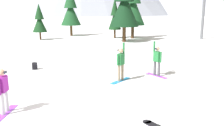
# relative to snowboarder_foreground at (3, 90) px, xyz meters

# --- Properties ---
(ground_plane) EXTENTS (800.00, 800.00, 0.00)m
(ground_plane) POSITION_rel_snowboarder_foreground_xyz_m (1.40, 1.43, -0.88)
(ground_plane) COLOR white
(snowboarder_foreground) EXTENTS (0.65, 1.53, 1.67)m
(snowboarder_foreground) POSITION_rel_snowboarder_foreground_xyz_m (0.00, 0.00, 0.00)
(snowboarder_foreground) COLOR #993FD8
(snowboarder_foreground) RESTS_ON ground_plane
(snowboarder_midground) EXTENTS (0.79, 1.55, 2.03)m
(snowboarder_midground) POSITION_rel_snowboarder_foreground_xyz_m (2.94, 5.28, 0.08)
(snowboarder_midground) COLOR #1E8CD8
(snowboarder_midground) RESTS_ON ground_plane
(snowboarder_background) EXTENTS (1.38, 1.15, 1.97)m
(snowboarder_background) POSITION_rel_snowboarder_foreground_xyz_m (4.65, 6.88, 0.05)
(snowboarder_background) COLOR #993FD8
(snowboarder_background) RESTS_ON ground_plane
(backpack_black) EXTENTS (0.38, 0.36, 0.47)m
(backpack_black) POSITION_rel_snowboarder_foreground_xyz_m (-2.97, 6.15, -0.67)
(backpack_black) COLOR black
(backpack_black) RESTS_ON ground_plane
(pine_tree_broad) EXTENTS (1.80, 1.80, 4.52)m
(pine_tree_broad) POSITION_rel_snowboarder_foreground_xyz_m (-11.66, 20.05, 1.59)
(pine_tree_broad) COLOR #472D19
(pine_tree_broad) RESTS_ON ground_plane
(pine_tree_young) EXTENTS (2.90, 2.90, 7.02)m
(pine_tree_young) POSITION_rel_snowboarder_foreground_xyz_m (-10.12, 25.71, 2.95)
(pine_tree_young) COLOR #472D19
(pine_tree_young) RESTS_ON ground_plane
(pine_tree_leaning) EXTENTS (3.40, 3.40, 8.23)m
(pine_tree_leaning) POSITION_rel_snowboarder_foreground_xyz_m (-0.94, 21.17, 3.61)
(pine_tree_leaning) COLOR #472D19
(pine_tree_leaning) RESTS_ON ground_plane
(pine_tree_twin) EXTENTS (3.19, 3.19, 8.00)m
(pine_tree_twin) POSITION_rel_snowboarder_foreground_xyz_m (-0.79, 25.14, 3.48)
(pine_tree_twin) COLOR #472D19
(pine_tree_twin) RESTS_ON ground_plane
(pine_tree_slender) EXTENTS (1.72, 1.72, 5.28)m
(pine_tree_slender) POSITION_rel_snowboarder_foreground_xyz_m (-3.15, 24.72, 1.99)
(pine_tree_slender) COLOR #472D19
(pine_tree_slender) RESTS_ON ground_plane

